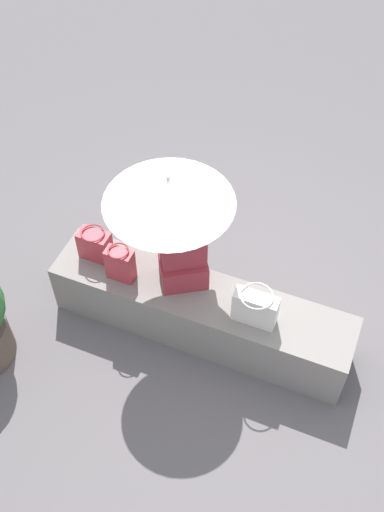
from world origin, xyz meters
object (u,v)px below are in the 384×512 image
at_px(parasol, 169,191).
at_px(tote_bag_canvas, 120,264).
at_px(person_seated, 183,245).
at_px(handbag_black, 255,308).
at_px(shoulder_bag_spare, 95,245).

bearing_deg(parasol, tote_bag_canvas, -163.42).
distance_m(parasol, tote_bag_canvas, 0.87).
bearing_deg(tote_bag_canvas, person_seated, 19.87).
distance_m(person_seated, handbag_black, 0.68).
xyz_separation_m(person_seated, tote_bag_canvas, (-0.44, -0.16, -0.24)).
bearing_deg(parasol, handbag_black, -8.98).
distance_m(handbag_black, tote_bag_canvas, 1.05).
height_order(person_seated, handbag_black, person_seated).
bearing_deg(parasol, shoulder_bag_spare, -179.91).
relative_size(person_seated, shoulder_bag_spare, 3.33).
height_order(person_seated, shoulder_bag_spare, person_seated).
bearing_deg(person_seated, tote_bag_canvas, -160.13).
height_order(person_seated, parasol, parasol).
bearing_deg(handbag_black, shoulder_bag_spare, 175.39).
relative_size(person_seated, handbag_black, 2.83).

